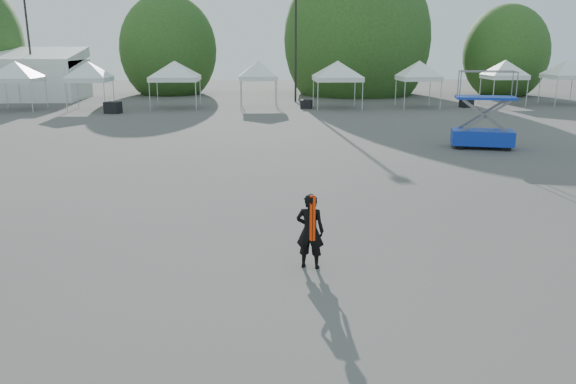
{
  "coord_description": "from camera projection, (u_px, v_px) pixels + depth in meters",
  "views": [
    {
      "loc": [
        -0.12,
        -12.93,
        4.52
      ],
      "look_at": [
        0.56,
        -0.83,
        1.3
      ],
      "focal_mm": 35.0,
      "sensor_mm": 36.0,
      "label": 1
    }
  ],
  "objects": [
    {
      "name": "tent_g",
      "position": [
        419.0,
        64.0,
        39.98
      ],
      "size": [
        3.94,
        3.94,
        3.88
      ],
      "color": "silver",
      "rests_on": "ground"
    },
    {
      "name": "light_pole_east",
      "position": [
        296.0,
        30.0,
        43.27
      ],
      "size": [
        0.6,
        0.25,
        9.8
      ],
      "color": "black",
      "rests_on": "ground"
    },
    {
      "name": "tree_mid_e",
      "position": [
        357.0,
        40.0,
        50.52
      ],
      "size": [
        5.12,
        5.12,
        7.79
      ],
      "color": "#382314",
      "rests_on": "ground"
    },
    {
      "name": "tent_b",
      "position": [
        15.0,
        65.0,
        38.54
      ],
      "size": [
        4.25,
        4.25,
        3.88
      ],
      "color": "silver",
      "rests_on": "ground"
    },
    {
      "name": "tent_c",
      "position": [
        88.0,
        65.0,
        38.71
      ],
      "size": [
        3.9,
        3.9,
        3.88
      ],
      "color": "silver",
      "rests_on": "ground"
    },
    {
      "name": "tent_e",
      "position": [
        258.0,
        64.0,
        40.29
      ],
      "size": [
        3.88,
        3.88,
        3.88
      ],
      "color": "silver",
      "rests_on": "ground"
    },
    {
      "name": "light_pole_west",
      "position": [
        27.0,
        27.0,
        43.99
      ],
      "size": [
        0.6,
        0.25,
        10.3
      ],
      "color": "black",
      "rests_on": "ground"
    },
    {
      "name": "tent_h",
      "position": [
        506.0,
        64.0,
        41.73
      ],
      "size": [
        3.86,
        3.86,
        3.88
      ],
      "color": "silver",
      "rests_on": "ground"
    },
    {
      "name": "crate_east",
      "position": [
        466.0,
        103.0,
        40.8
      ],
      "size": [
        1.05,
        0.95,
        0.66
      ],
      "primitive_type": "cube",
      "rotation": [
        0.0,
        0.0,
        0.42
      ],
      "color": "black",
      "rests_on": "ground"
    },
    {
      "name": "tree_mid_w",
      "position": [
        169.0,
        50.0,
        50.8
      ],
      "size": [
        4.16,
        4.16,
        6.33
      ],
      "color": "#382314",
      "rests_on": "ground"
    },
    {
      "name": "tent_d",
      "position": [
        175.0,
        65.0,
        39.54
      ],
      "size": [
        4.74,
        4.74,
        3.88
      ],
      "color": "silver",
      "rests_on": "ground"
    },
    {
      "name": "scissor_lift",
      "position": [
        484.0,
        110.0,
        24.54
      ],
      "size": [
        2.86,
        1.93,
        3.37
      ],
      "rotation": [
        0.0,
        0.0,
        -0.26
      ],
      "color": "#0D15B4",
      "rests_on": "ground"
    },
    {
      "name": "tent_f",
      "position": [
        338.0,
        65.0,
        39.53
      ],
      "size": [
        4.66,
        4.66,
        3.88
      ],
      "color": "silver",
      "rests_on": "ground"
    },
    {
      "name": "crate_mid",
      "position": [
        306.0,
        104.0,
        40.08
      ],
      "size": [
        0.91,
        0.8,
        0.61
      ],
      "primitive_type": "cube",
      "rotation": [
        0.0,
        0.0,
        -0.28
      ],
      "color": "black",
      "rests_on": "ground"
    },
    {
      "name": "tent_extra_8",
      "position": [
        567.0,
        63.0,
        41.93
      ],
      "size": [
        3.89,
        3.89,
        3.88
      ],
      "color": "silver",
      "rests_on": "ground"
    },
    {
      "name": "man",
      "position": [
        310.0,
        231.0,
        11.49
      ],
      "size": [
        0.66,
        0.52,
        1.59
      ],
      "rotation": [
        0.0,
        0.0,
        2.87
      ],
      "color": "black",
      "rests_on": "ground"
    },
    {
      "name": "tree_far_e",
      "position": [
        506.0,
        54.0,
        49.61
      ],
      "size": [
        3.84,
        3.84,
        5.84
      ],
      "color": "#382314",
      "rests_on": "ground"
    },
    {
      "name": "ground",
      "position": [
        263.0,
        235.0,
        13.64
      ],
      "size": [
        120.0,
        120.0,
        0.0
      ],
      "primitive_type": "plane",
      "color": "#474442",
      "rests_on": "ground"
    },
    {
      "name": "crate_west",
      "position": [
        113.0,
        108.0,
        37.25
      ],
      "size": [
        1.16,
        1.01,
        0.76
      ],
      "primitive_type": "cube",
      "rotation": [
        0.0,
        0.0,
        -0.29
      ],
      "color": "black",
      "rests_on": "ground"
    }
  ]
}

